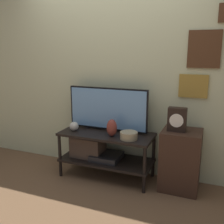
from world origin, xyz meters
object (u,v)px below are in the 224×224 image
(vase_round_glass, at_px, (74,126))
(vase_urn_stoneware, at_px, (112,128))
(television, at_px, (108,109))
(mantel_clock, at_px, (177,119))
(vase_wide_bowl, at_px, (129,135))

(vase_round_glass, bearing_deg, vase_urn_stoneware, -2.42)
(television, height_order, mantel_clock, television)
(television, relative_size, vase_wide_bowl, 5.06)
(vase_wide_bowl, height_order, mantel_clock, mantel_clock)
(television, relative_size, vase_round_glass, 8.98)
(television, distance_m, vase_wide_bowl, 0.48)
(television, xyz_separation_m, vase_round_glass, (-0.40, -0.17, -0.23))
(vase_round_glass, bearing_deg, vase_wide_bowl, -3.40)
(vase_wide_bowl, bearing_deg, television, 149.38)
(television, relative_size, vase_urn_stoneware, 5.00)
(vase_urn_stoneware, relative_size, mantel_clock, 0.78)
(vase_round_glass, relative_size, mantel_clock, 0.43)
(vase_urn_stoneware, bearing_deg, vase_wide_bowl, -5.73)
(television, relative_size, mantel_clock, 3.90)
(vase_round_glass, distance_m, mantel_clock, 1.30)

